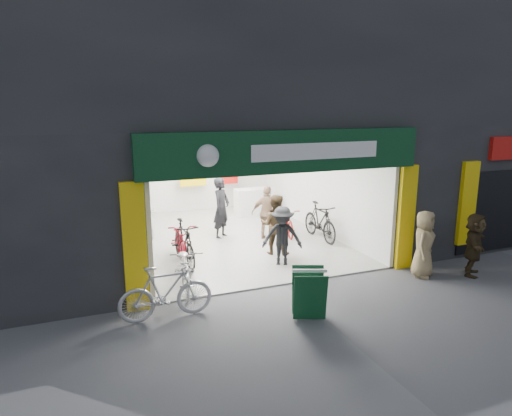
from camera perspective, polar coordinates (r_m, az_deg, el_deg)
ground at (r=10.54m, az=3.55°, el=-9.61°), size 60.00×60.00×0.00m
building at (r=14.70m, az=-1.38°, el=13.99°), size 17.00×10.27×8.00m
bike_left_front at (r=10.24m, az=-8.78°, el=-7.35°), size 0.99×2.03×1.02m
bike_left_midfront at (r=11.74m, az=-8.98°, el=-4.37°), size 0.61×1.94×1.16m
bike_left_midback at (r=12.14m, az=-9.41°, el=-4.03°), size 0.91×2.09×1.06m
bike_left_back at (r=14.41m, az=-13.69°, el=-1.70°), size 0.68×1.69×0.98m
bike_right_front at (r=13.86m, az=7.98°, el=-1.70°), size 0.56×1.90×1.14m
bike_right_mid at (r=14.31m, az=3.84°, el=-1.66°), size 0.91×1.77×0.89m
bike_right_back at (r=15.31m, az=1.99°, el=-0.43°), size 0.75×1.74×1.01m
parked_bike at (r=8.96m, az=-11.23°, el=-10.28°), size 1.80×0.51×1.08m
customer_a at (r=13.87m, az=-4.35°, el=-0.04°), size 0.80×0.80×1.87m
customer_b at (r=12.33m, az=2.39°, el=-2.13°), size 1.03×0.97×1.67m
customer_c at (r=11.48m, az=3.29°, el=-3.60°), size 1.15×0.95×1.55m
customer_d at (r=13.65m, az=1.45°, el=-0.68°), size 1.04×0.85×1.66m
pedestrian_near at (r=11.49m, az=20.24°, el=-4.24°), size 0.93×0.89×1.60m
pedestrian_far at (r=12.06m, az=25.61°, el=-4.13°), size 1.35×1.28×1.52m
sandwich_board at (r=8.87m, az=6.66°, el=-10.45°), size 0.81×0.82×0.96m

